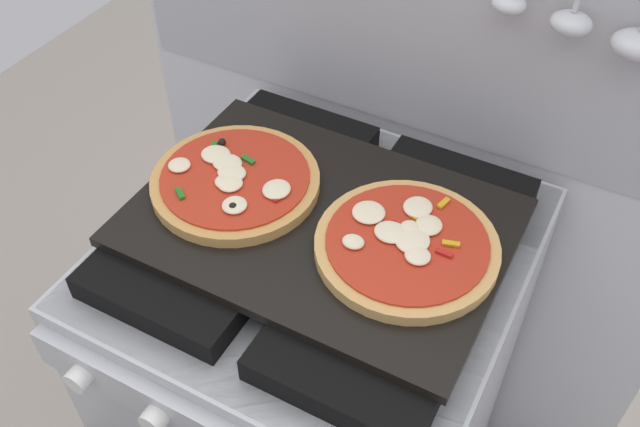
{
  "coord_description": "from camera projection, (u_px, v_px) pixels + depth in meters",
  "views": [
    {
      "loc": [
        0.34,
        -0.63,
        1.64
      ],
      "look_at": [
        0.0,
        0.0,
        0.93
      ],
      "focal_mm": 39.37,
      "sensor_mm": 36.0,
      "label": 1
    }
  ],
  "objects": [
    {
      "name": "kitchen_backsplash",
      "position": [
        405.0,
        156.0,
        1.32
      ],
      "size": [
        1.1,
        0.09,
        1.55
      ],
      "color": "silver",
      "rests_on": "ground_plane"
    },
    {
      "name": "stove",
      "position": [
        320.0,
        389.0,
        1.35
      ],
      "size": [
        0.6,
        0.64,
        0.9
      ],
      "color": "#B7BABF",
      "rests_on": "ground_plane"
    },
    {
      "name": "baking_tray",
      "position": [
        320.0,
        222.0,
        1.03
      ],
      "size": [
        0.54,
        0.38,
        0.02
      ],
      "primitive_type": "cube",
      "color": "black",
      "rests_on": "stove"
    },
    {
      "name": "pizza_left",
      "position": [
        236.0,
        180.0,
        1.06
      ],
      "size": [
        0.26,
        0.26,
        0.03
      ],
      "color": "tan",
      "rests_on": "baking_tray"
    },
    {
      "name": "pizza_right",
      "position": [
        407.0,
        244.0,
        0.97
      ],
      "size": [
        0.26,
        0.26,
        0.03
      ],
      "color": "tan",
      "rests_on": "baking_tray"
    }
  ]
}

